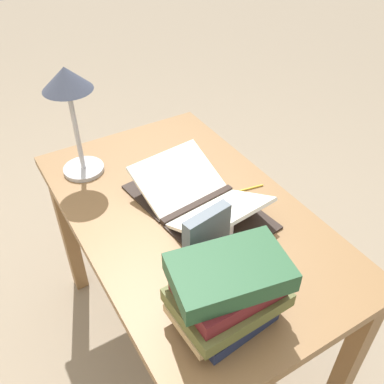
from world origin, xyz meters
TOP-DOWN VIEW (x-y plane):
  - ground_plane at (0.00, 0.00)m, footprint 12.00×12.00m
  - reading_desk at (0.00, 0.00)m, footprint 1.21×0.73m
  - open_book at (0.01, -0.04)m, footprint 0.54×0.37m
  - book_stack_tall at (-0.41, 0.13)m, footprint 0.23×0.31m
  - book_standing_upright at (-0.25, 0.09)m, footprint 0.06×0.15m
  - reading_lamp at (0.41, 0.22)m, footprint 0.17×0.17m
  - coffee_mug at (-0.17, -0.01)m, footprint 0.11×0.08m
  - pencil at (-0.00, -0.23)m, footprint 0.03×0.16m

SIDE VIEW (x-z plane):
  - ground_plane at x=0.00m, z-range 0.00..0.00m
  - reading_desk at x=0.00m, z-range 0.27..1.04m
  - pencil at x=0.00m, z-range 0.77..0.78m
  - open_book at x=0.01m, z-range 0.75..0.86m
  - coffee_mug at x=-0.17m, z-range 0.77..0.88m
  - book_stack_tall at x=-0.41m, z-range 0.78..0.99m
  - book_standing_upright at x=-0.25m, z-range 0.77..1.01m
  - reading_lamp at x=0.41m, z-range 0.88..1.30m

